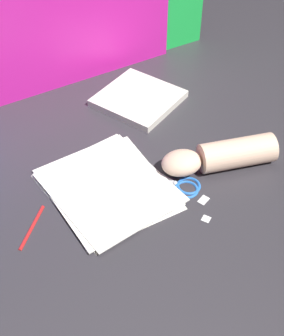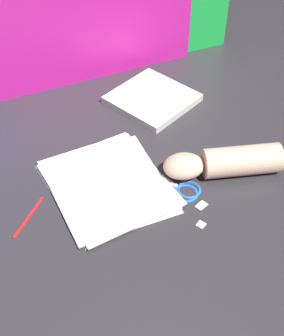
{
  "view_description": "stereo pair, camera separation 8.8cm",
  "coord_description": "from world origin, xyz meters",
  "px_view_note": "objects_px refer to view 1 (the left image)",
  "views": [
    {
      "loc": [
        -0.41,
        -0.66,
        0.79
      ],
      "look_at": [
        0.02,
        -0.05,
        0.06
      ],
      "focal_mm": 50.0,
      "sensor_mm": 36.0,
      "label": 1
    },
    {
      "loc": [
        -0.34,
        -0.71,
        0.79
      ],
      "look_at": [
        0.02,
        -0.05,
        0.06
      ],
      "focal_mm": 50.0,
      "sensor_mm": 36.0,
      "label": 2
    }
  ],
  "objects_px": {
    "paper_stack": "(108,187)",
    "book_closed": "(139,98)",
    "hand_forearm": "(221,156)",
    "scissors": "(179,183)"
  },
  "relations": [
    {
      "from": "scissors",
      "to": "book_closed",
      "type": "bearing_deg",
      "value": 71.35
    },
    {
      "from": "scissors",
      "to": "paper_stack",
      "type": "bearing_deg",
      "value": 149.96
    },
    {
      "from": "paper_stack",
      "to": "book_closed",
      "type": "bearing_deg",
      "value": 43.57
    },
    {
      "from": "paper_stack",
      "to": "book_closed",
      "type": "relative_size",
      "value": 1.17
    },
    {
      "from": "book_closed",
      "to": "scissors",
      "type": "relative_size",
      "value": 1.55
    },
    {
      "from": "paper_stack",
      "to": "hand_forearm",
      "type": "xyz_separation_m",
      "value": [
        0.26,
        -0.09,
        0.03
      ]
    },
    {
      "from": "paper_stack",
      "to": "hand_forearm",
      "type": "bearing_deg",
      "value": -19.38
    },
    {
      "from": "book_closed",
      "to": "scissors",
      "type": "xyz_separation_m",
      "value": [
        -0.11,
        -0.32,
        -0.01
      ]
    },
    {
      "from": "paper_stack",
      "to": "scissors",
      "type": "xyz_separation_m",
      "value": [
        0.14,
        -0.08,
        -0.0
      ]
    },
    {
      "from": "paper_stack",
      "to": "hand_forearm",
      "type": "relative_size",
      "value": 1.07
    }
  ]
}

